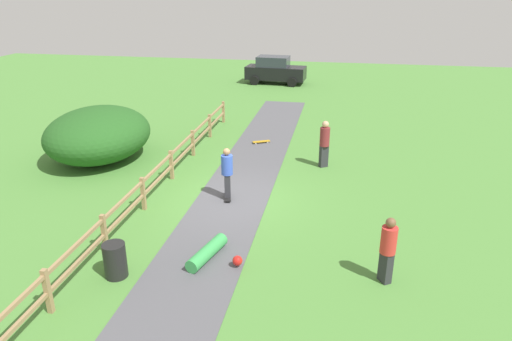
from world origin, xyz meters
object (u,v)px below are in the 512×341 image
bystander_red (388,247)px  parked_car_black (275,70)px  skater_fallen (210,253)px  skateboard_loose (261,142)px  bush_large (98,134)px  skater_riding (227,171)px  trash_bin (115,260)px  bystander_maroon (324,142)px

bystander_red → parked_car_black: size_ratio=0.40×
skater_fallen → bystander_red: bystander_red is taller
skateboard_loose → bystander_red: bearing=-64.1°
bush_large → skateboard_loose: bush_large is taller
bystander_red → parked_car_black: 24.19m
skater_riding → trash_bin: bearing=-108.6°
bush_large → parked_car_black: bearing=74.2°
bush_large → bystander_red: bearing=-31.3°
bush_large → trash_bin: bush_large is taller
skater_riding → parked_car_black: parked_car_black is taller
bush_large → skater_riding: bearing=-24.6°
skater_riding → skateboard_loose: 6.05m
bystander_maroon → parked_car_black: bearing=105.1°
bystander_red → parked_car_black: bearing=104.8°
parked_car_black → bystander_maroon: bearing=-74.9°
bystander_maroon → parked_car_black: (-4.29, 15.94, -0.08)m
bush_large → parked_car_black: size_ratio=1.12×
skateboard_loose → bystander_maroon: bearing=-39.4°
skateboard_loose → parked_car_black: bearing=95.8°
skater_fallen → skater_riding: bearing=96.6°
trash_bin → bystander_red: size_ratio=0.52×
skater_riding → parked_car_black: 19.57m
parked_car_black → skater_fallen: bearing=-85.8°
bystander_red → parked_car_black: (-6.16, 23.39, 0.01)m
skater_fallen → bystander_maroon: bearing=70.6°
trash_bin → skater_fallen: bearing=28.7°
trash_bin → bystander_red: bearing=8.7°
bystander_maroon → skater_fallen: bearing=-109.4°
skater_fallen → parked_car_black: size_ratio=0.37×
trash_bin → parked_car_black: parked_car_black is taller
bush_large → skateboard_loose: size_ratio=5.99×
bystander_maroon → skateboard_loose: bearing=140.6°
skateboard_loose → bush_large: bearing=-152.3°
skater_riding → parked_car_black: (-1.29, 19.53, -0.05)m
skater_fallen → bystander_red: 4.51m
bush_large → skateboard_loose: bearing=27.7°
trash_bin → bystander_maroon: 9.65m
bush_large → bystander_red: 12.76m
bush_large → trash_bin: size_ratio=5.34×
skater_fallen → skateboard_loose: size_ratio=1.99×
skater_riding → bystander_maroon: bystander_maroon is taller
skater_fallen → bystander_maroon: bystander_maroon is taller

